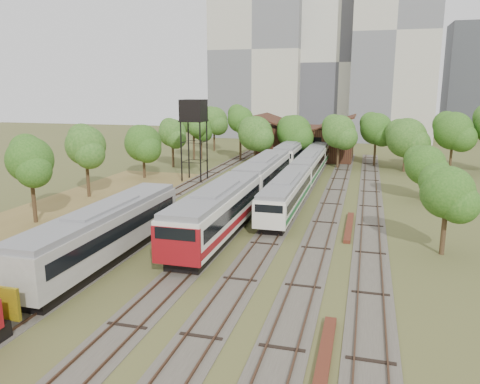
% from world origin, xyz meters
% --- Properties ---
extents(ground, '(240.00, 240.00, 0.00)m').
position_xyz_m(ground, '(0.00, 0.00, 0.00)').
color(ground, '#475123').
rests_on(ground, ground).
extents(dry_grass_patch, '(14.00, 60.00, 0.04)m').
position_xyz_m(dry_grass_patch, '(-18.00, 8.00, 0.02)').
color(dry_grass_patch, brown).
rests_on(dry_grass_patch, ground).
extents(tracks, '(24.60, 80.00, 0.19)m').
position_xyz_m(tracks, '(-0.67, 25.00, 0.04)').
color(tracks, '#4C473D').
rests_on(tracks, ground).
extents(railcar_red_set, '(3.30, 34.58, 4.09)m').
position_xyz_m(railcar_red_set, '(-2.00, 19.59, 2.16)').
color(railcar_red_set, black).
rests_on(railcar_red_set, ground).
extents(railcar_green_set, '(2.77, 52.08, 3.42)m').
position_xyz_m(railcar_green_set, '(2.00, 37.94, 1.81)').
color(railcar_green_set, black).
rests_on(railcar_green_set, ground).
extents(railcar_rear, '(3.05, 16.08, 3.77)m').
position_xyz_m(railcar_rear, '(-2.00, 48.30, 2.00)').
color(railcar_rear, black).
rests_on(railcar_rear, ground).
extents(old_grey_coach, '(3.13, 18.00, 3.88)m').
position_xyz_m(old_grey_coach, '(-8.00, 4.00, 2.12)').
color(old_grey_coach, black).
rests_on(old_grey_coach, ground).
extents(water_tower, '(3.05, 3.05, 10.56)m').
position_xyz_m(water_tower, '(-12.53, 33.73, 8.90)').
color(water_tower, black).
rests_on(water_tower, ground).
extents(rail_pile_near, '(0.58, 8.68, 0.29)m').
position_xyz_m(rail_pile_near, '(8.00, -5.18, 0.14)').
color(rail_pile_near, '#5E291A').
rests_on(rail_pile_near, ground).
extents(rail_pile_far, '(0.55, 8.78, 0.29)m').
position_xyz_m(rail_pile_far, '(8.20, 16.67, 0.14)').
color(rail_pile_far, '#5E291A').
rests_on(rail_pile_far, ground).
extents(maintenance_shed, '(16.45, 11.55, 7.58)m').
position_xyz_m(maintenance_shed, '(-1.00, 57.98, 2.91)').
color(maintenance_shed, '#351813').
rests_on(maintenance_shed, ground).
extents(tree_band_left, '(7.64, 75.16, 8.56)m').
position_xyz_m(tree_band_left, '(-20.14, 26.79, 5.28)').
color(tree_band_left, '#382616').
rests_on(tree_band_left, ground).
extents(tree_band_far, '(50.97, 9.06, 9.91)m').
position_xyz_m(tree_band_far, '(6.76, 49.90, 5.76)').
color(tree_band_far, '#382616').
rests_on(tree_band_far, ground).
extents(tree_band_right, '(5.15, 40.65, 7.15)m').
position_xyz_m(tree_band_right, '(15.07, 32.89, 4.47)').
color(tree_band_right, '#382616').
rests_on(tree_band_right, ground).
extents(tower_left, '(22.00, 16.00, 42.00)m').
position_xyz_m(tower_left, '(-18.00, 95.00, 21.00)').
color(tower_left, '#BEB8A6').
rests_on(tower_left, ground).
extents(tower_centre, '(20.00, 18.00, 36.00)m').
position_xyz_m(tower_centre, '(2.00, 100.00, 18.00)').
color(tower_centre, beige).
rests_on(tower_centre, ground).
extents(tower_right, '(18.00, 16.00, 48.00)m').
position_xyz_m(tower_right, '(14.00, 92.00, 24.00)').
color(tower_right, '#BEB8A6').
rests_on(tower_right, ground).
extents(tower_far_right, '(12.00, 12.00, 28.00)m').
position_xyz_m(tower_far_right, '(34.00, 110.00, 14.00)').
color(tower_far_right, '#3C3E43').
rests_on(tower_far_right, ground).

